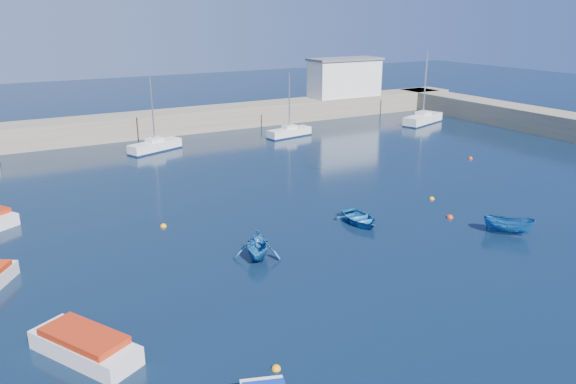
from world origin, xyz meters
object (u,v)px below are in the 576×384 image
sailboat_7 (289,132)px  sailboat_8 (423,119)px  dinghy_center (360,218)px  motorboat_0 (85,345)px  dinghy_right (509,225)px  sailboat_6 (155,146)px  harbor_office (345,78)px  dinghy_left (258,245)px

sailboat_7 → sailboat_8: 19.29m
sailboat_7 → dinghy_center: bearing=150.5°
sailboat_8 → dinghy_center: 38.64m
sailboat_7 → motorboat_0: sailboat_7 is taller
sailboat_7 → dinghy_right: (-2.60, -33.47, 0.07)m
sailboat_7 → sailboat_6: bearing=77.8°
harbor_office → motorboat_0: bearing=-135.3°
sailboat_7 → dinghy_left: (-18.60, -28.68, 0.31)m
sailboat_6 → dinghy_right: sailboat_6 is taller
dinghy_center → dinghy_right: (7.31, -6.42, 0.24)m
sailboat_6 → dinghy_right: bearing=179.6°
sailboat_7 → dinghy_left: size_ratio=2.26×
sailboat_7 → dinghy_left: bearing=137.6°
sailboat_8 → motorboat_0: sailboat_8 is taller
sailboat_6 → sailboat_8: 35.12m
sailboat_8 → dinghy_left: bearing=106.5°
sailboat_6 → motorboat_0: 37.34m
sailboat_8 → dinghy_center: size_ratio=2.53×
motorboat_0 → dinghy_right: (26.86, 0.53, 0.08)m
dinghy_center → dinghy_left: dinghy_left is taller
sailboat_8 → dinghy_left: sailboat_8 is taller
sailboat_7 → dinghy_right: sailboat_7 is taller
sailboat_7 → sailboat_8: bearing=-104.4°
sailboat_6 → dinghy_center: 28.44m
harbor_office → sailboat_6: size_ratio=1.28×
sailboat_6 → sailboat_7: bearing=-114.3°
sailboat_7 → dinghy_right: 33.57m
sailboat_8 → dinghy_right: size_ratio=2.90×
motorboat_0 → dinghy_right: bearing=-27.6°
sailboat_7 → motorboat_0: (-29.45, -34.00, -0.01)m
sailboat_8 → motorboat_0: bearing=104.6°
dinghy_right → sailboat_7: bearing=49.4°
dinghy_left → dinghy_center: bearing=40.1°
sailboat_8 → sailboat_6: bearing=67.0°
harbor_office → sailboat_7: (-14.21, -9.19, -4.55)m
dinghy_left → dinghy_right: dinghy_left is taller
harbor_office → dinghy_center: bearing=-123.6°
harbor_office → dinghy_left: harbor_office is taller
dinghy_center → dinghy_right: bearing=-36.3°
sailboat_8 → dinghy_right: bearing=126.5°
sailboat_7 → dinghy_left: 34.18m
sailboat_8 → sailboat_7: bearing=66.0°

